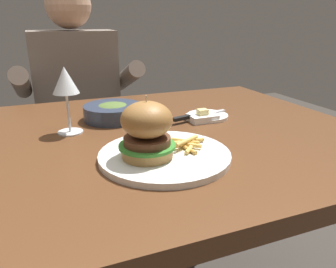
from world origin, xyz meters
TOP-DOWN VIEW (x-y plane):
  - dining_table at (0.00, 0.00)m, footprint 1.28×0.90m
  - main_plate at (0.03, -0.17)m, footprint 0.29×0.29m
  - burger_sandwich at (-0.01, -0.18)m, footprint 0.12×0.12m
  - fries_pile at (0.09, -0.16)m, footprint 0.09×0.09m
  - wine_glass at (-0.14, 0.08)m, footprint 0.07×0.07m
  - bread_plate at (0.27, 0.07)m, footprint 0.13×0.13m
  - table_knife at (0.22, 0.06)m, footprint 0.20×0.06m
  - butter_dish at (0.23, 0.04)m, footprint 0.08×0.06m
  - soup_bowl at (-0.01, 0.16)m, footprint 0.17×0.17m
  - diner_person at (-0.05, 0.73)m, footprint 0.51×0.36m

SIDE VIEW (x-z plane):
  - diner_person at x=-0.05m, z-range -0.02..1.15m
  - dining_table at x=0.00m, z-range 0.28..1.02m
  - bread_plate at x=0.27m, z-range 0.74..0.75m
  - main_plate at x=0.03m, z-range 0.74..0.75m
  - butter_dish at x=0.23m, z-range 0.73..0.77m
  - table_knife at x=0.22m, z-range 0.75..0.76m
  - fries_pile at x=0.09m, z-range 0.75..0.77m
  - soup_bowl at x=-0.01m, z-range 0.74..0.79m
  - burger_sandwich at x=-0.01m, z-range 0.75..0.88m
  - wine_glass at x=-0.14m, z-range 0.79..0.96m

